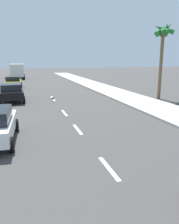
{
  "coord_description": "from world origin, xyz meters",
  "views": [
    {
      "loc": [
        -2.66,
        1.24,
        3.68
      ],
      "look_at": [
        0.45,
        11.73,
        1.1
      ],
      "focal_mm": 35.96,
      "sensor_mm": 36.0,
      "label": 1
    }
  ],
  "objects_px": {
    "parked_car_black": "(11,92)",
    "delivery_truck": "(17,71)",
    "parked_car_yellow": "(13,82)",
    "palm_tree_far": "(163,37)"
  },
  "relations": [
    {
      "from": "parked_car_black",
      "to": "delivery_truck",
      "type": "xyz_separation_m",
      "value": [
        0.1,
        24.87,
        0.66
      ]
    },
    {
      "from": "parked_car_black",
      "to": "parked_car_yellow",
      "type": "distance_m",
      "value": 9.2
    },
    {
      "from": "parked_car_yellow",
      "to": "delivery_truck",
      "type": "relative_size",
      "value": 0.72
    },
    {
      "from": "parked_car_yellow",
      "to": "palm_tree_far",
      "type": "relative_size",
      "value": 0.65
    },
    {
      "from": "palm_tree_far",
      "to": "parked_car_black",
      "type": "bearing_deg",
      "value": 168.2
    },
    {
      "from": "delivery_truck",
      "to": "palm_tree_far",
      "type": "relative_size",
      "value": 0.9
    },
    {
      "from": "parked_car_yellow",
      "to": "palm_tree_far",
      "type": "height_order",
      "value": "palm_tree_far"
    },
    {
      "from": "parked_car_yellow",
      "to": "palm_tree_far",
      "type": "bearing_deg",
      "value": -40.59
    },
    {
      "from": "parked_car_yellow",
      "to": "parked_car_black",
      "type": "bearing_deg",
      "value": -88.18
    },
    {
      "from": "parked_car_black",
      "to": "palm_tree_far",
      "type": "distance_m",
      "value": 14.49
    }
  ]
}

